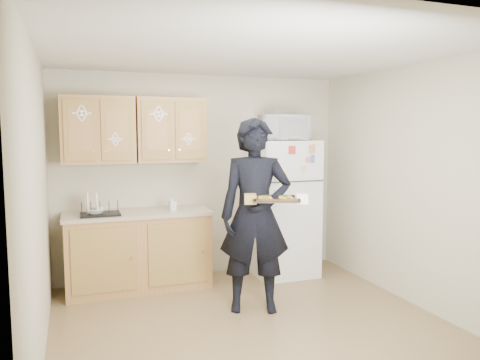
% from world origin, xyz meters
% --- Properties ---
extents(floor, '(3.60, 3.60, 0.00)m').
position_xyz_m(floor, '(0.00, 0.00, 0.00)').
color(floor, brown).
rests_on(floor, ground).
extents(ceiling, '(3.60, 3.60, 0.00)m').
position_xyz_m(ceiling, '(0.00, 0.00, 2.50)').
color(ceiling, silver).
rests_on(ceiling, wall_back).
extents(wall_back, '(3.60, 0.04, 2.50)m').
position_xyz_m(wall_back, '(0.00, 1.80, 1.25)').
color(wall_back, '#BCB699').
rests_on(wall_back, floor).
extents(wall_front, '(3.60, 0.04, 2.50)m').
position_xyz_m(wall_front, '(0.00, -1.80, 1.25)').
color(wall_front, '#BCB699').
rests_on(wall_front, floor).
extents(wall_left, '(0.04, 3.60, 2.50)m').
position_xyz_m(wall_left, '(-1.80, 0.00, 1.25)').
color(wall_left, '#BCB699').
rests_on(wall_left, floor).
extents(wall_right, '(0.04, 3.60, 2.50)m').
position_xyz_m(wall_right, '(1.80, 0.00, 1.25)').
color(wall_right, '#BCB699').
rests_on(wall_right, floor).
extents(refrigerator, '(0.75, 0.70, 1.70)m').
position_xyz_m(refrigerator, '(0.95, 1.43, 0.85)').
color(refrigerator, white).
rests_on(refrigerator, floor).
extents(base_cabinet, '(1.60, 0.60, 0.86)m').
position_xyz_m(base_cabinet, '(-0.85, 1.48, 0.43)').
color(base_cabinet, '#975734').
rests_on(base_cabinet, floor).
extents(countertop, '(1.64, 0.64, 0.04)m').
position_xyz_m(countertop, '(-0.85, 1.48, 0.88)').
color(countertop, '#BAAA8F').
rests_on(countertop, base_cabinet).
extents(upper_cab_left, '(0.80, 0.33, 0.75)m').
position_xyz_m(upper_cab_left, '(-1.25, 1.61, 1.83)').
color(upper_cab_left, '#975734').
rests_on(upper_cab_left, wall_back).
extents(upper_cab_right, '(0.80, 0.33, 0.75)m').
position_xyz_m(upper_cab_right, '(-0.43, 1.61, 1.83)').
color(upper_cab_right, '#975734').
rests_on(upper_cab_right, wall_back).
extents(cereal_box, '(0.20, 0.07, 0.32)m').
position_xyz_m(cereal_box, '(1.47, 1.67, 0.16)').
color(cereal_box, '#E7B651').
rests_on(cereal_box, floor).
extents(person, '(0.82, 0.67, 1.95)m').
position_xyz_m(person, '(0.17, 0.42, 0.97)').
color(person, black).
rests_on(person, floor).
extents(baking_tray, '(0.50, 0.43, 0.04)m').
position_xyz_m(baking_tray, '(0.27, 0.13, 1.17)').
color(baking_tray, black).
rests_on(baking_tray, person).
extents(pizza_front_left, '(0.14, 0.14, 0.02)m').
position_xyz_m(pizza_front_left, '(0.15, 0.10, 1.18)').
color(pizza_front_left, yellow).
rests_on(pizza_front_left, baking_tray).
extents(pizza_front_right, '(0.14, 0.14, 0.02)m').
position_xyz_m(pizza_front_right, '(0.34, 0.04, 1.18)').
color(pizza_front_right, yellow).
rests_on(pizza_front_right, baking_tray).
extents(pizza_back_left, '(0.14, 0.14, 0.02)m').
position_xyz_m(pizza_back_left, '(0.20, 0.23, 1.18)').
color(pizza_back_left, yellow).
rests_on(pizza_back_left, baking_tray).
extents(pizza_back_right, '(0.14, 0.14, 0.02)m').
position_xyz_m(pizza_back_right, '(0.38, 0.17, 1.18)').
color(pizza_back_right, yellow).
rests_on(pizza_back_right, baking_tray).
extents(microwave, '(0.58, 0.40, 0.31)m').
position_xyz_m(microwave, '(0.94, 1.38, 1.86)').
color(microwave, white).
rests_on(microwave, refrigerator).
extents(foil_pan, '(0.35, 0.27, 0.07)m').
position_xyz_m(foil_pan, '(0.90, 1.41, 2.05)').
color(foil_pan, '#ABABB2').
rests_on(foil_pan, microwave).
extents(dish_rack, '(0.42, 0.32, 0.17)m').
position_xyz_m(dish_rack, '(-1.27, 1.39, 0.98)').
color(dish_rack, black).
rests_on(dish_rack, countertop).
extents(bowl, '(0.22, 0.22, 0.05)m').
position_xyz_m(bowl, '(-1.31, 1.39, 0.95)').
color(bowl, white).
rests_on(bowl, dish_rack).
extents(soap_bottle, '(0.10, 0.10, 0.17)m').
position_xyz_m(soap_bottle, '(-0.47, 1.40, 0.99)').
color(soap_bottle, white).
rests_on(soap_bottle, countertop).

